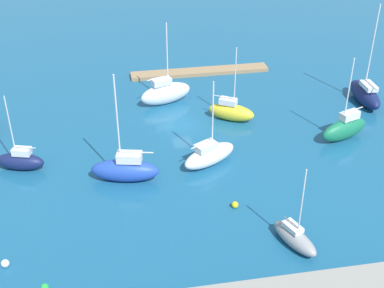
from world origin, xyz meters
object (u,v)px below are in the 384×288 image
object	(u,v)px
sailboat_navy_mid_basin	(365,94)
sailboat_blue_far_south	(125,169)
sailboat_navy_near_pier	(20,160)
pier_dock	(200,72)
mooring_buoy_white	(5,263)
sailboat_white_outer_mooring	(209,155)
sailboat_gray_center_basin	(295,237)
sailboat_yellow_along_channel	(231,111)
mooring_buoy_yellow	(235,205)
sailboat_white_far_north	(165,93)
sailboat_green_east_end	(344,128)

from	to	relation	value
sailboat_navy_mid_basin	sailboat_blue_far_south	distance (m)	35.60
sailboat_navy_near_pier	pier_dock	bearing A→B (deg)	-121.79
sailboat_navy_mid_basin	mooring_buoy_white	size ratio (longest dim) A/B	18.70
sailboat_white_outer_mooring	mooring_buoy_white	world-z (taller)	sailboat_white_outer_mooring
sailboat_gray_center_basin	sailboat_blue_far_south	bearing A→B (deg)	-153.97
sailboat_yellow_along_channel	mooring_buoy_white	bearing A→B (deg)	-108.34
pier_dock	mooring_buoy_yellow	xyz separation A→B (m)	(2.61, 32.73, 0.07)
sailboat_white_outer_mooring	mooring_buoy_white	size ratio (longest dim) A/B	13.87
sailboat_gray_center_basin	mooring_buoy_yellow	distance (m)	7.42
sailboat_gray_center_basin	mooring_buoy_yellow	world-z (taller)	sailboat_gray_center_basin
sailboat_navy_near_pier	sailboat_white_far_north	bearing A→B (deg)	-127.88
sailboat_white_far_north	sailboat_green_east_end	distance (m)	23.88
sailboat_green_east_end	mooring_buoy_white	distance (m)	40.76
mooring_buoy_yellow	mooring_buoy_white	bearing A→B (deg)	11.81
sailboat_navy_mid_basin	sailboat_blue_far_south	bearing A→B (deg)	111.69
sailboat_white_far_north	sailboat_blue_far_south	distance (m)	18.36
pier_dock	mooring_buoy_yellow	bearing A→B (deg)	85.45
mooring_buoy_white	mooring_buoy_yellow	distance (m)	22.10
mooring_buoy_yellow	sailboat_white_outer_mooring	bearing A→B (deg)	-83.13
sailboat_white_far_north	sailboat_blue_far_south	xyz separation A→B (m)	(6.59, 17.13, -0.20)
sailboat_navy_mid_basin	mooring_buoy_yellow	xyz separation A→B (m)	(22.89, 19.21, -1.04)
mooring_buoy_white	mooring_buoy_yellow	world-z (taller)	mooring_buoy_white
sailboat_yellow_along_channel	sailboat_navy_mid_basin	bearing A→B (deg)	35.02
sailboat_green_east_end	mooring_buoy_yellow	world-z (taller)	sailboat_green_east_end
sailboat_blue_far_south	mooring_buoy_white	world-z (taller)	sailboat_blue_far_south
pier_dock	sailboat_gray_center_basin	distance (m)	38.98
pier_dock	sailboat_green_east_end	world-z (taller)	sailboat_green_east_end
pier_dock	sailboat_navy_mid_basin	bearing A→B (deg)	146.32
sailboat_white_far_north	mooring_buoy_yellow	size ratio (longest dim) A/B	16.48
sailboat_green_east_end	sailboat_white_far_north	bearing A→B (deg)	-53.12
mooring_buoy_white	sailboat_white_outer_mooring	bearing A→B (deg)	-148.55
sailboat_navy_near_pier	mooring_buoy_yellow	bearing A→B (deg)	169.76
sailboat_yellow_along_channel	sailboat_navy_near_pier	distance (m)	26.49
sailboat_green_east_end	sailboat_navy_near_pier	world-z (taller)	sailboat_green_east_end
sailboat_blue_far_south	sailboat_navy_near_pier	xyz separation A→B (m)	(11.31, -4.16, -0.31)
mooring_buoy_white	sailboat_navy_mid_basin	bearing A→B (deg)	-151.94
sailboat_white_far_north	sailboat_gray_center_basin	distance (m)	31.01
sailboat_gray_center_basin	sailboat_white_outer_mooring	xyz separation A→B (m)	(4.97, -14.34, 0.34)
sailboat_navy_mid_basin	sailboat_white_outer_mooring	xyz separation A→B (m)	(23.87, 11.10, -0.16)
sailboat_navy_mid_basin	sailboat_yellow_along_channel	bearing A→B (deg)	95.51
sailboat_gray_center_basin	mooring_buoy_white	bearing A→B (deg)	-116.03
sailboat_yellow_along_channel	pier_dock	bearing A→B (deg)	125.27
mooring_buoy_yellow	sailboat_navy_near_pier	bearing A→B (deg)	-26.43
sailboat_navy_mid_basin	sailboat_navy_near_pier	bearing A→B (deg)	101.69
sailboat_navy_mid_basin	sailboat_blue_far_south	xyz separation A→B (m)	(33.31, 12.56, 0.03)
sailboat_blue_far_south	sailboat_white_outer_mooring	xyz separation A→B (m)	(-9.45, -1.47, -0.19)
sailboat_yellow_along_channel	sailboat_white_outer_mooring	bearing A→B (deg)	-86.13
sailboat_white_far_north	sailboat_white_outer_mooring	size ratio (longest dim) A/B	1.12
sailboat_navy_mid_basin	mooring_buoy_white	distance (m)	50.46
sailboat_blue_far_south	sailboat_navy_near_pier	bearing A→B (deg)	-7.19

